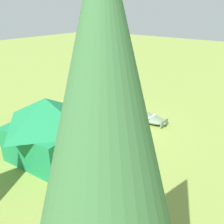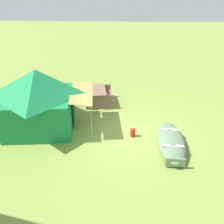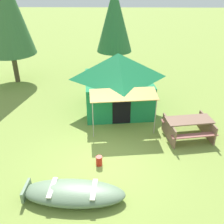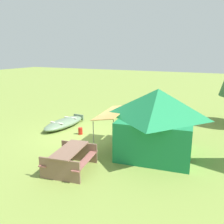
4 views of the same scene
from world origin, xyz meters
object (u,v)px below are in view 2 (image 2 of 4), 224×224
Objects in this scene: beached_rowboat at (171,141)px; cooler_box at (56,136)px; canvas_cabin_tent at (39,98)px; picnic_table at (99,94)px; fuel_can at (133,133)px.

beached_rowboat reaches higher than cooler_box.
beached_rowboat is 5.52× the size of cooler_box.
canvas_cabin_tent is 2.10× the size of picnic_table.
picnic_table reaches higher than fuel_can.
canvas_cabin_tent is 7.50× the size of cooler_box.
fuel_can is (-0.63, -4.04, -1.21)m from canvas_cabin_tent.
canvas_cabin_tent reaches higher than beached_rowboat.
canvas_cabin_tent reaches higher than cooler_box.
canvas_cabin_tent is 4.26m from fuel_can.
picnic_table is at bearing 27.52° from fuel_can.
beached_rowboat reaches higher than fuel_can.
canvas_cabin_tent reaches higher than fuel_can.
cooler_box is (0.22, 4.64, -0.04)m from beached_rowboat.
picnic_table is (2.72, -2.29, -0.90)m from canvas_cabin_tent.
fuel_can is (0.65, 1.48, -0.05)m from beached_rowboat.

